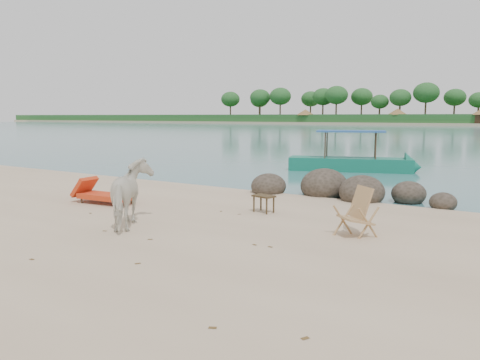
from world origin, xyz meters
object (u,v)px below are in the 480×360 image
object	(u,v)px
lounge_chair	(106,194)
boat_near	(351,137)
boulders	(338,190)
side_table	(264,205)
deck_chair	(356,214)
cow	(132,195)

from	to	relation	value
lounge_chair	boat_near	bearing A→B (deg)	71.32
boulders	side_table	bearing A→B (deg)	-100.87
deck_chair	boat_near	xyz separation A→B (m)	(-4.48, 12.18, 1.05)
boat_near	deck_chair	bearing A→B (deg)	-88.13
boulders	boat_near	distance (m)	7.95
cow	boat_near	xyz separation A→B (m)	(0.15, 14.10, 0.79)
cow	lounge_chair	world-z (taller)	cow
lounge_chair	deck_chair	distance (m)	7.38
side_table	deck_chair	world-z (taller)	deck_chair
boulders	lounge_chair	xyz separation A→B (m)	(-5.19, -4.99, 0.09)
side_table	cow	bearing A→B (deg)	-107.46
boulders	deck_chair	xyz separation A→B (m)	(2.19, -4.69, 0.29)
side_table	lounge_chair	size ratio (longest dim) A/B	0.27
cow	lounge_chair	size ratio (longest dim) A/B	0.87
boulders	deck_chair	world-z (taller)	deck_chair
cow	lounge_chair	distance (m)	3.23
boulders	side_table	size ratio (longest dim) A/B	11.17
side_table	boat_near	world-z (taller)	boat_near
lounge_chair	deck_chair	xyz separation A→B (m)	(7.38, 0.30, 0.20)
boulders	deck_chair	distance (m)	5.18
boulders	deck_chair	size ratio (longest dim) A/B	6.14
cow	boat_near	bearing A→B (deg)	-127.85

